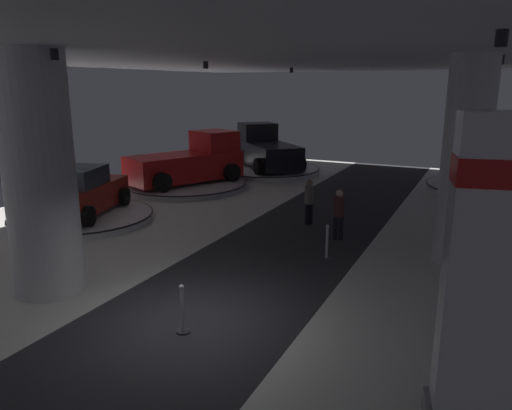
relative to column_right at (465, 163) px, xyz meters
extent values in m
cube|color=silver|center=(-4.63, -6.10, -2.77)|extent=(24.00, 44.00, 0.05)
cube|color=#2D2D33|center=(-4.63, -6.10, -2.75)|extent=(4.40, 44.00, 0.01)
cube|color=silver|center=(-4.63, -6.10, 2.80)|extent=(24.00, 44.00, 0.10)
cylinder|color=black|center=(-7.45, -6.34, 2.57)|extent=(0.16, 0.16, 0.22)
cylinder|color=black|center=(-7.68, -0.25, 2.57)|extent=(0.16, 0.16, 0.22)
cylinder|color=black|center=(-7.39, 6.21, 2.57)|extent=(0.16, 0.16, 0.22)
cylinder|color=black|center=(0.52, -6.31, 2.57)|extent=(0.16, 0.16, 0.22)
cylinder|color=black|center=(0.56, 0.01, 2.57)|extent=(0.16, 0.16, 0.22)
cylinder|color=black|center=(0.42, 5.90, 2.57)|extent=(0.16, 0.16, 0.22)
cylinder|color=silver|center=(0.00, 0.00, 0.00)|extent=(1.20, 1.20, 5.50)
cylinder|color=silver|center=(-8.49, -6.14, 0.00)|extent=(1.56, 1.56, 5.50)
cube|color=white|center=(0.70, -6.99, -0.36)|extent=(1.19, 0.78, 4.08)
cube|color=red|center=(0.70, -6.99, 0.95)|extent=(1.22, 0.81, 0.36)
cylinder|color=black|center=(1.27, 4.34, -2.14)|extent=(0.56, 0.69, 0.68)
sphere|color=white|center=(1.34, 3.54, -1.75)|extent=(0.18, 0.18, 0.18)
cylinder|color=silver|center=(-10.33, 10.29, -2.61)|extent=(5.56, 5.56, 0.29)
cylinder|color=black|center=(-10.33, 10.29, -2.49)|extent=(5.68, 5.68, 0.05)
cube|color=black|center=(-10.33, 10.29, -1.71)|extent=(5.21, 5.25, 1.20)
cube|color=black|center=(-11.53, 11.51, -0.66)|extent=(2.55, 2.54, 1.00)
cube|color=#28333D|center=(-11.17, 11.14, -0.66)|extent=(1.30, 1.28, 0.75)
cylinder|color=black|center=(-12.47, 10.79, -2.04)|extent=(0.79, 0.80, 0.84)
cylinder|color=black|center=(-10.80, 12.44, -2.04)|extent=(0.79, 0.80, 0.84)
cylinder|color=black|center=(-9.87, 8.15, -2.04)|extent=(0.79, 0.80, 0.84)
cylinder|color=black|center=(-8.20, 9.80, -2.04)|extent=(0.79, 0.80, 0.84)
cylinder|color=silver|center=(1.02, 10.17, -2.59)|extent=(5.90, 5.90, 0.32)
cylinder|color=black|center=(1.02, 10.17, -2.46)|extent=(6.02, 6.02, 0.05)
cube|color=silver|center=(1.02, 10.17, -1.82)|extent=(4.43, 3.98, 0.90)
cube|color=#2D3842|center=(0.90, 10.26, -1.07)|extent=(2.46, 2.39, 0.70)
cylinder|color=black|center=(1.55, 8.51, -2.09)|extent=(0.67, 0.59, 0.68)
cylinder|color=black|center=(0.49, 11.83, -2.09)|extent=(0.67, 0.59, 0.68)
cylinder|color=black|center=(-0.72, 10.24, -2.09)|extent=(0.67, 0.59, 0.68)
cylinder|color=silver|center=(-12.31, -1.35, -2.63)|extent=(4.87, 4.87, 0.24)
cylinder|color=black|center=(-12.31, -1.35, -2.54)|extent=(4.97, 4.97, 0.05)
cube|color=maroon|center=(-12.31, -1.35, -1.90)|extent=(2.97, 4.55, 0.90)
cube|color=#2D3842|center=(-12.26, -1.49, -1.15)|extent=(2.06, 2.28, 0.70)
cylinder|color=black|center=(-13.69, -0.28, -2.17)|extent=(0.41, 0.71, 0.68)
cylinder|color=black|center=(-11.78, 0.31, -2.17)|extent=(0.41, 0.71, 0.68)
cylinder|color=black|center=(-12.83, -3.01, -2.17)|extent=(0.41, 0.71, 0.68)
cylinder|color=black|center=(-10.93, -2.41, -2.17)|extent=(0.41, 0.71, 0.68)
sphere|color=white|center=(-13.40, 0.47, -1.78)|extent=(0.18, 0.18, 0.18)
sphere|color=white|center=(-12.45, 0.77, -1.78)|extent=(0.18, 0.18, 0.18)
cylinder|color=#B7B7BC|center=(-12.10, 4.90, -2.61)|extent=(5.56, 5.57, 0.28)
cylinder|color=black|center=(-12.10, 4.90, -2.50)|extent=(5.68, 5.68, 0.05)
cube|color=red|center=(-12.10, 4.90, -1.72)|extent=(4.10, 5.69, 1.20)
cube|color=red|center=(-11.40, 6.45, -0.67)|extent=(2.43, 2.33, 1.00)
cube|color=#28333D|center=(-11.61, 5.98, -0.67)|extent=(1.63, 0.79, 0.75)
cylinder|color=black|center=(-12.41, 7.07, -2.05)|extent=(0.60, 0.88, 0.84)
cylinder|color=black|center=(-10.27, 6.11, -2.05)|extent=(0.60, 0.88, 0.84)
cylinder|color=black|center=(-13.94, 3.69, -2.05)|extent=(0.60, 0.88, 0.84)
cylinder|color=black|center=(-11.80, 2.72, -2.05)|extent=(0.60, 0.88, 0.84)
cylinder|color=black|center=(-3.37, 0.54, -2.35)|extent=(0.14, 0.14, 0.80)
cylinder|color=black|center=(-3.54, 0.50, -2.35)|extent=(0.14, 0.14, 0.80)
cylinder|color=#472323|center=(-3.46, 0.52, -1.69)|extent=(0.32, 0.32, 0.62)
sphere|color=beige|center=(-3.46, 0.52, -1.27)|extent=(0.22, 0.22, 0.22)
cylinder|color=black|center=(-4.89, 1.62, -2.35)|extent=(0.14, 0.14, 0.80)
cylinder|color=black|center=(-4.81, 1.78, -2.35)|extent=(0.14, 0.14, 0.80)
cylinder|color=#6B665B|center=(-4.85, 1.70, -1.69)|extent=(0.32, 0.32, 0.62)
sphere|color=#99755B|center=(-4.85, 1.70, -1.27)|extent=(0.22, 0.22, 0.22)
cylinder|color=#333338|center=(-4.51, -6.50, -2.73)|extent=(0.28, 0.28, 0.04)
cylinder|color=#B2B2B7|center=(-4.51, -6.50, -2.27)|extent=(0.07, 0.07, 0.96)
sphere|color=#B2B2B7|center=(-4.51, -6.50, -1.79)|extent=(0.10, 0.10, 0.10)
cylinder|color=#333338|center=(-3.24, -1.34, -2.73)|extent=(0.28, 0.28, 0.04)
cylinder|color=#B2B2B7|center=(-3.24, -1.34, -2.27)|extent=(0.07, 0.07, 0.96)
sphere|color=#B2B2B7|center=(-3.24, -1.34, -1.79)|extent=(0.10, 0.10, 0.10)
camera|label=1|loc=(0.52, -13.62, 1.99)|focal=33.89mm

